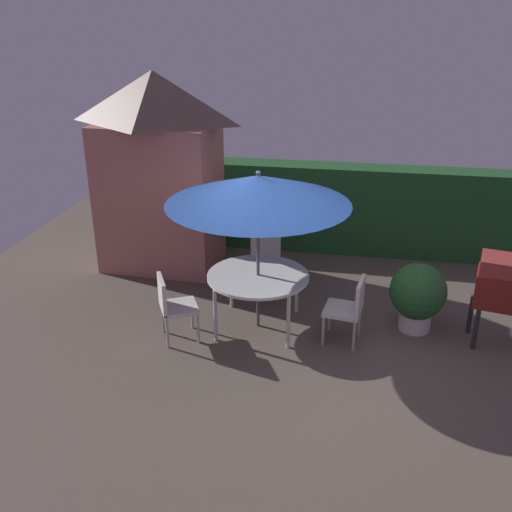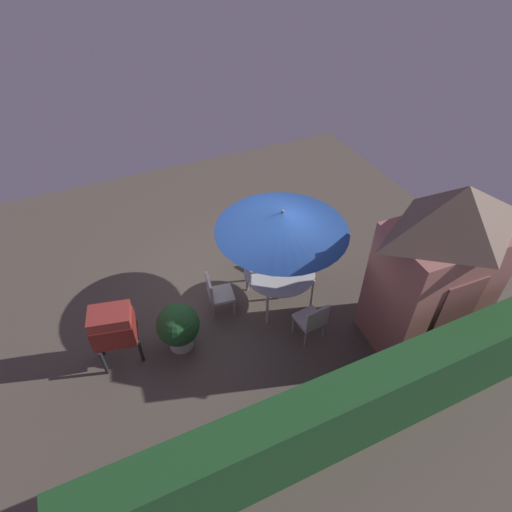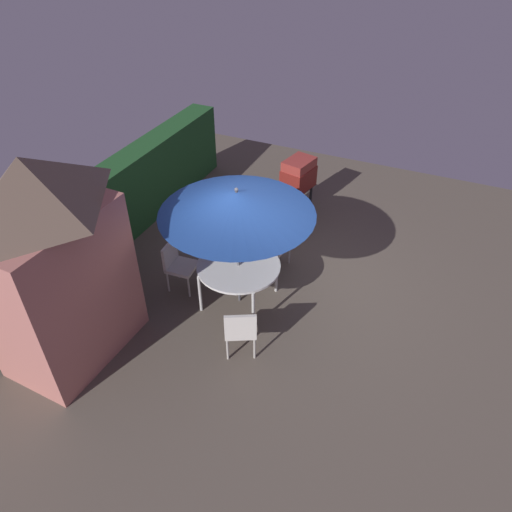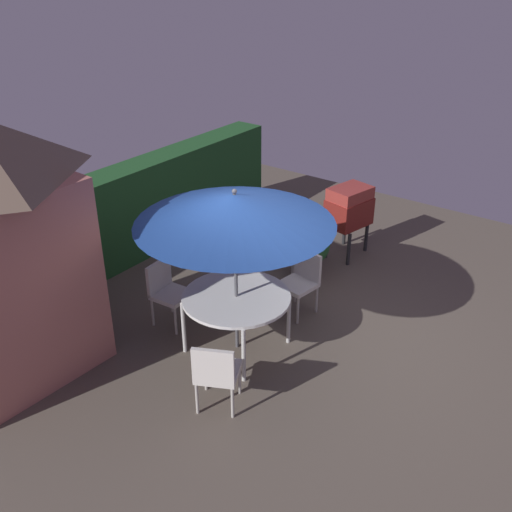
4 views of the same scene
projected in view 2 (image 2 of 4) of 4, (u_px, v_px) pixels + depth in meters
ground_plane at (244, 289)px, 8.79m from camera, size 11.00×11.00×0.00m
hedge_backdrop at (341, 417)px, 5.90m from camera, size 7.38×0.56×1.55m
garden_shed at (438, 268)px, 6.90m from camera, size 2.02×1.37×3.19m
patio_table at (279, 273)px, 8.13m from camera, size 1.37×1.37×0.78m
patio_umbrella at (282, 221)px, 7.31m from camera, size 2.37×2.37×2.20m
bbq_grill at (113, 327)px, 6.99m from camera, size 0.79×0.64×1.20m
chair_near_shed at (312, 250)px, 8.94m from camera, size 0.62×0.62×0.90m
chair_far_side at (217, 293)px, 8.01m from camera, size 0.53×0.52×0.90m
chair_toward_hedge at (312, 320)px, 7.52m from camera, size 0.50×0.50×0.90m
potted_plant_by_shed at (178, 326)px, 7.40m from camera, size 0.76×0.76×0.95m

